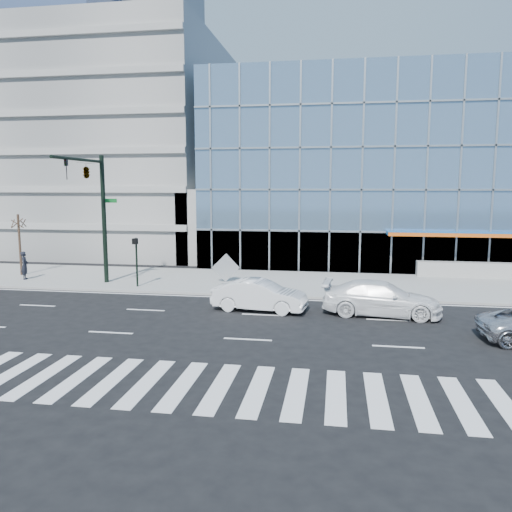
# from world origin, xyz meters

# --- Properties ---
(ground) EXTENTS (160.00, 160.00, 0.00)m
(ground) POSITION_xyz_m (0.00, 0.00, 0.00)
(ground) COLOR black
(ground) RESTS_ON ground
(sidewalk) EXTENTS (120.00, 8.00, 0.15)m
(sidewalk) POSITION_xyz_m (0.00, 8.00, 0.07)
(sidewalk) COLOR gray
(sidewalk) RESTS_ON ground
(theatre_building) EXTENTS (42.00, 26.00, 15.00)m
(theatre_building) POSITION_xyz_m (14.00, 26.00, 7.50)
(theatre_building) COLOR #688BAD
(theatre_building) RESTS_ON ground
(parking_garage) EXTENTS (24.00, 24.00, 20.00)m
(parking_garage) POSITION_xyz_m (-20.00, 26.00, 10.00)
(parking_garage) COLOR gray
(parking_garage) RESTS_ON ground
(ramp_block) EXTENTS (6.00, 8.00, 6.00)m
(ramp_block) POSITION_xyz_m (-6.00, 18.00, 3.00)
(ramp_block) COLOR gray
(ramp_block) RESTS_ON ground
(tower_far_mid) EXTENTS (13.00, 13.00, 60.00)m
(tower_far_mid) POSITION_xyz_m (-58.00, 64.00, 30.00)
(tower_far_mid) COLOR slate
(tower_far_mid) RESTS_ON ground
(tower_backdrop) EXTENTS (14.00, 14.00, 48.00)m
(tower_backdrop) POSITION_xyz_m (-30.00, 70.00, 24.00)
(tower_backdrop) COLOR gray
(tower_backdrop) RESTS_ON ground
(traffic_signal) EXTENTS (1.14, 5.74, 8.00)m
(traffic_signal) POSITION_xyz_m (-11.00, 4.57, 6.16)
(traffic_signal) COLOR black
(traffic_signal) RESTS_ON sidewalk
(ped_signal_post) EXTENTS (0.30, 0.33, 3.00)m
(ped_signal_post) POSITION_xyz_m (-8.50, 4.94, 2.14)
(ped_signal_post) COLOR black
(ped_signal_post) RESTS_ON sidewalk
(street_tree_near) EXTENTS (1.10, 1.10, 4.23)m
(street_tree_near) POSITION_xyz_m (-18.00, 7.50, 3.78)
(street_tree_near) COLOR #332319
(street_tree_near) RESTS_ON sidewalk
(white_suv) EXTENTS (5.88, 2.83, 1.65)m
(white_suv) POSITION_xyz_m (5.74, 0.94, 0.82)
(white_suv) COLOR white
(white_suv) RESTS_ON ground
(white_sedan) EXTENTS (4.91, 2.23, 1.56)m
(white_sedan) POSITION_xyz_m (-0.26, 0.87, 0.78)
(white_sedan) COLOR white
(white_sedan) RESTS_ON ground
(pedestrian) EXTENTS (0.66, 0.79, 1.85)m
(pedestrian) POSITION_xyz_m (-16.75, 6.06, 1.08)
(pedestrian) COLOR black
(pedestrian) RESTS_ON sidewalk
(tilted_panel) EXTENTS (1.66, 0.89, 1.84)m
(tilted_panel) POSITION_xyz_m (-3.46, 7.31, 1.07)
(tilted_panel) COLOR #ABABAB
(tilted_panel) RESTS_ON sidewalk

